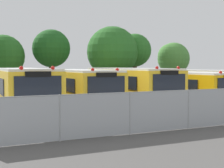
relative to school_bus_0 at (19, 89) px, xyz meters
name	(u,v)px	position (x,y,z in m)	size (l,w,h in m)	color
ground_plane	(131,107)	(7.44, 0.19, -1.47)	(160.00, 160.00, 0.00)	#514F4C
school_bus_0	(19,89)	(0.00, 0.00, 0.00)	(2.81, 11.22, 2.79)	yellow
school_bus_1	(78,88)	(3.73, 0.33, -0.06)	(2.73, 9.25, 2.68)	yellow
school_bus_2	(129,86)	(7.40, 0.35, -0.01)	(2.82, 9.99, 2.77)	yellow
school_bus_3	(178,86)	(11.23, 0.03, -0.14)	(2.80, 10.72, 2.50)	#EAA80C
school_bus_4	(215,84)	(14.84, 0.26, -0.10)	(2.69, 10.20, 2.59)	yellow
tree_1	(1,55)	(0.64, 11.81, 2.25)	(3.87, 3.87, 5.58)	#4C3823
tree_2	(52,50)	(5.05, 11.10, 2.83)	(3.51, 3.51, 6.16)	#4C3823
tree_3	(111,53)	(10.25, 9.17, 2.56)	(4.83, 4.83, 6.51)	#4C3823
tree_4	(136,50)	(13.04, 9.45, 2.85)	(3.25, 3.25, 5.95)	#4C3823
tree_5	(172,58)	(17.92, 10.18, 2.16)	(3.48, 3.42, 5.27)	#4C3823
chainlink_fence	(214,107)	(7.41, -7.85, -0.56)	(20.63, 0.07, 1.75)	#9EA0A3
traffic_cone	(221,114)	(9.34, -6.28, -1.21)	(0.38, 0.38, 0.50)	#EA5914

